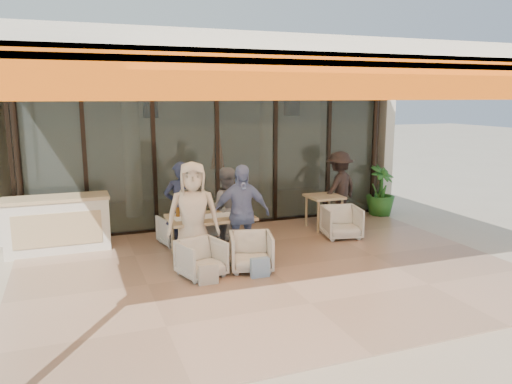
% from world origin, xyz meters
% --- Properties ---
extents(ground, '(70.00, 70.00, 0.00)m').
position_xyz_m(ground, '(0.00, 0.00, 0.00)').
color(ground, '#C6B293').
rests_on(ground, ground).
extents(terrace_floor, '(8.00, 6.00, 0.01)m').
position_xyz_m(terrace_floor, '(0.00, 0.00, 0.01)').
color(terrace_floor, tan).
rests_on(terrace_floor, ground).
extents(terrace_structure, '(8.00, 6.00, 3.40)m').
position_xyz_m(terrace_structure, '(0.00, -0.26, 3.25)').
color(terrace_structure, silver).
rests_on(terrace_structure, ground).
extents(glass_storefront, '(8.08, 0.10, 3.20)m').
position_xyz_m(glass_storefront, '(0.00, 3.00, 1.60)').
color(glass_storefront, '#9EADA3').
rests_on(glass_storefront, ground).
extents(interior_block, '(9.05, 3.62, 3.52)m').
position_xyz_m(interior_block, '(0.01, 5.31, 2.23)').
color(interior_block, silver).
rests_on(interior_block, ground).
extents(host_counter, '(1.85, 0.65, 1.04)m').
position_xyz_m(host_counter, '(-3.26, 2.30, 0.53)').
color(host_counter, silver).
rests_on(host_counter, ground).
extents(dining_table, '(1.50, 0.90, 0.93)m').
position_xyz_m(dining_table, '(-0.72, 1.05, 0.69)').
color(dining_table, tan).
rests_on(dining_table, ground).
extents(chair_far_left, '(0.73, 0.70, 0.64)m').
position_xyz_m(chair_far_left, '(-1.13, 1.99, 0.32)').
color(chair_far_left, silver).
rests_on(chair_far_left, ground).
extents(chair_far_right, '(0.79, 0.75, 0.73)m').
position_xyz_m(chair_far_right, '(-0.29, 1.99, 0.36)').
color(chair_far_right, silver).
rests_on(chair_far_right, ground).
extents(chair_near_left, '(0.79, 0.76, 0.66)m').
position_xyz_m(chair_near_left, '(-1.13, 0.09, 0.33)').
color(chair_near_left, silver).
rests_on(chair_near_left, ground).
extents(chair_near_right, '(0.81, 0.78, 0.70)m').
position_xyz_m(chair_near_right, '(-0.29, 0.09, 0.35)').
color(chair_near_right, silver).
rests_on(chair_near_right, ground).
extents(diner_navy, '(0.65, 0.46, 1.69)m').
position_xyz_m(diner_navy, '(-1.13, 1.49, 0.84)').
color(diner_navy, '#171E34').
rests_on(diner_navy, ground).
extents(diner_grey, '(0.87, 0.75, 1.54)m').
position_xyz_m(diner_grey, '(-0.29, 1.49, 0.77)').
color(diner_grey, slate).
rests_on(diner_grey, ground).
extents(diner_cream, '(0.97, 0.72, 1.79)m').
position_xyz_m(diner_cream, '(-1.13, 0.59, 0.90)').
color(diner_cream, beige).
rests_on(diner_cream, ground).
extents(diner_periwinkle, '(1.04, 0.51, 1.71)m').
position_xyz_m(diner_periwinkle, '(-0.29, 0.59, 0.85)').
color(diner_periwinkle, '#7181BD').
rests_on(diner_periwinkle, ground).
extents(tote_bag_cream, '(0.30, 0.10, 0.34)m').
position_xyz_m(tote_bag_cream, '(-1.13, -0.31, 0.17)').
color(tote_bag_cream, silver).
rests_on(tote_bag_cream, ground).
extents(tote_bag_blue, '(0.30, 0.10, 0.34)m').
position_xyz_m(tote_bag_blue, '(-0.29, -0.31, 0.17)').
color(tote_bag_blue, '#99BFD8').
rests_on(tote_bag_blue, ground).
extents(side_table, '(0.70, 0.70, 0.74)m').
position_xyz_m(side_table, '(2.07, 1.99, 0.64)').
color(side_table, tan).
rests_on(side_table, ground).
extents(side_chair, '(0.82, 0.78, 0.72)m').
position_xyz_m(side_chair, '(2.07, 1.24, 0.36)').
color(side_chair, silver).
rests_on(side_chair, ground).
extents(standing_woman, '(1.22, 0.99, 1.64)m').
position_xyz_m(standing_woman, '(2.61, 2.30, 0.82)').
color(standing_woman, black).
rests_on(standing_woman, ground).
extents(potted_palm, '(0.90, 0.90, 1.21)m').
position_xyz_m(potted_palm, '(3.94, 2.62, 0.61)').
color(potted_palm, '#1E5919').
rests_on(potted_palm, ground).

